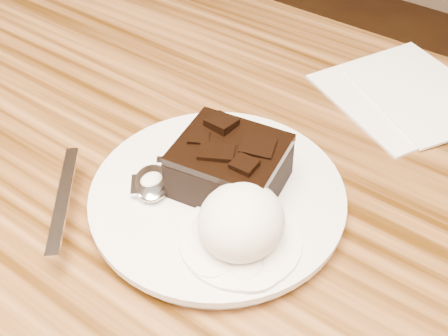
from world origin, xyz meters
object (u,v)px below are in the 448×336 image
Objects in this scene: brownie at (230,169)px; ice_cream_scoop at (241,221)px; spoon at (152,184)px; plate at (218,199)px; napkin at (405,92)px.

brownie is 0.06m from ice_cream_scoop.
ice_cream_scoop reaches higher than brownie.
ice_cream_scoop is at bearing -41.19° from spoon.
ice_cream_scoop is at bearing -35.09° from plate.
ice_cream_scoop reaches higher than spoon.
brownie is at bearing 70.83° from plate.
spoon is (-0.10, 0.00, -0.02)m from ice_cream_scoop.
plate is at bearing -109.17° from brownie.
ice_cream_scoop reaches higher than plate.
ice_cream_scoop is (0.04, -0.05, 0.00)m from brownie.
spoon is at bearing -148.48° from plate.
napkin is (0.07, 0.25, -0.04)m from brownie.
plate is at bearing -105.54° from napkin.
ice_cream_scoop is 0.45× the size of napkin.
brownie is 1.23× the size of ice_cream_scoop.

